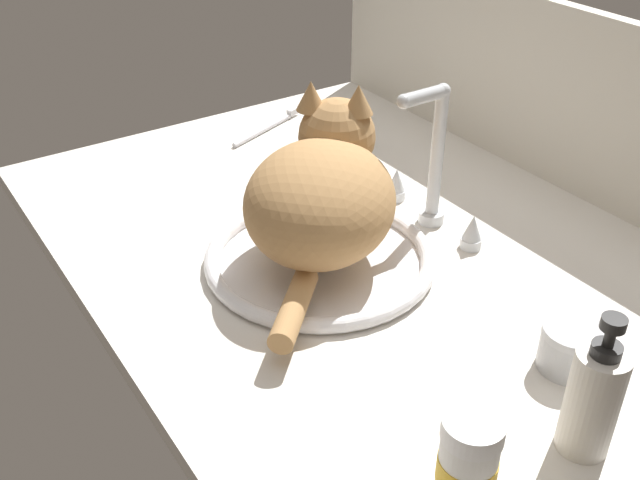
# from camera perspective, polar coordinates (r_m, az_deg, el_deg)

# --- Properties ---
(countertop) EXTENTS (1.07, 0.78, 0.03)m
(countertop) POSITION_cam_1_polar(r_m,az_deg,el_deg) (1.12, 2.22, -0.43)
(countertop) COLOR silver
(countertop) RESTS_ON ground
(backsplash_wall) EXTENTS (1.07, 0.02, 0.32)m
(backsplash_wall) POSITION_cam_1_polar(r_m,az_deg,el_deg) (1.31, 16.99, 10.33)
(backsplash_wall) COLOR silver
(backsplash_wall) RESTS_ON ground
(sink_basin) EXTENTS (0.33, 0.33, 0.02)m
(sink_basin) POSITION_cam_1_polar(r_m,az_deg,el_deg) (1.05, 0.00, -1.40)
(sink_basin) COLOR white
(sink_basin) RESTS_ON countertop
(faucet) EXTENTS (0.21, 0.10, 0.23)m
(faucet) POSITION_cam_1_polar(r_m,az_deg,el_deg) (1.12, 8.66, 5.20)
(faucet) COLOR silver
(faucet) RESTS_ON countertop
(cat) EXTENTS (0.33, 0.33, 0.21)m
(cat) POSITION_cam_1_polar(r_m,az_deg,el_deg) (1.02, 0.22, 3.82)
(cat) COLOR tan
(cat) RESTS_ON sink_basin
(soap_pump_bottle) EXTENTS (0.05, 0.05, 0.17)m
(soap_pump_bottle) POSITION_cam_1_polar(r_m,az_deg,el_deg) (0.80, 20.35, -11.45)
(soap_pump_bottle) COLOR silver
(soap_pump_bottle) RESTS_ON countertop
(pill_bottle) EXTENTS (0.06, 0.06, 0.10)m
(pill_bottle) POSITION_cam_1_polar(r_m,az_deg,el_deg) (0.74, 11.38, -16.31)
(pill_bottle) COLOR white
(pill_bottle) RESTS_ON countertop
(metal_jar) EXTENTS (0.07, 0.07, 0.06)m
(metal_jar) POSITION_cam_1_polar(r_m,az_deg,el_deg) (0.91, 18.79, -7.88)
(metal_jar) COLOR #B2B5BA
(metal_jar) RESTS_ON countertop
(toothbrush) EXTENTS (0.08, 0.19, 0.02)m
(toothbrush) POSITION_cam_1_polar(r_m,az_deg,el_deg) (1.47, -4.02, 8.73)
(toothbrush) COLOR silver
(toothbrush) RESTS_ON countertop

